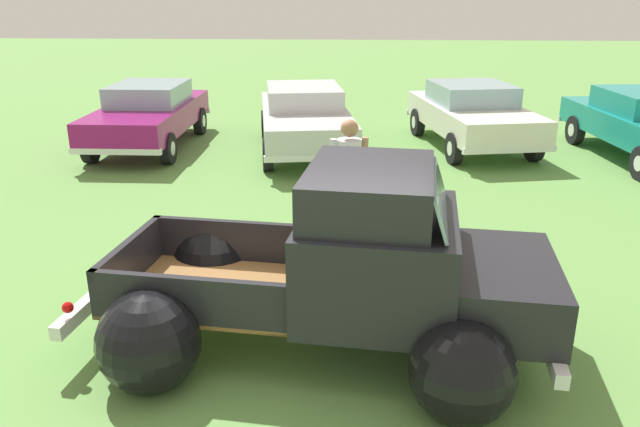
{
  "coord_description": "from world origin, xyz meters",
  "views": [
    {
      "loc": [
        0.38,
        -5.63,
        3.48
      ],
      "look_at": [
        0.0,
        1.39,
        0.93
      ],
      "focal_mm": 35.14,
      "sensor_mm": 36.0,
      "label": 1
    }
  ],
  "objects_px": {
    "show_car_2": "(472,113)",
    "spectator_0": "(349,175)",
    "show_car_0": "(149,113)",
    "show_car_1": "(304,116)",
    "vintage_pickup_truck": "(351,280)"
  },
  "relations": [
    {
      "from": "show_car_1",
      "to": "show_car_2",
      "type": "bearing_deg",
      "value": 90.42
    },
    {
      "from": "spectator_0",
      "to": "vintage_pickup_truck",
      "type": "bearing_deg",
      "value": 167.01
    },
    {
      "from": "vintage_pickup_truck",
      "to": "show_car_1",
      "type": "distance_m",
      "value": 8.22
    },
    {
      "from": "show_car_2",
      "to": "spectator_0",
      "type": "xyz_separation_m",
      "value": [
        -2.75,
        -6.08,
        0.27
      ]
    },
    {
      "from": "show_car_1",
      "to": "spectator_0",
      "type": "bearing_deg",
      "value": 2.12
    },
    {
      "from": "vintage_pickup_truck",
      "to": "spectator_0",
      "type": "xyz_separation_m",
      "value": [
        -0.06,
        2.66,
        0.29
      ]
    },
    {
      "from": "show_car_2",
      "to": "vintage_pickup_truck",
      "type": "bearing_deg",
      "value": -27.96
    },
    {
      "from": "show_car_0",
      "to": "show_car_2",
      "type": "bearing_deg",
      "value": 93.02
    },
    {
      "from": "vintage_pickup_truck",
      "to": "show_car_0",
      "type": "distance_m",
      "value": 9.55
    },
    {
      "from": "show_car_0",
      "to": "show_car_1",
      "type": "xyz_separation_m",
      "value": [
        3.57,
        -0.19,
        0.0
      ]
    },
    {
      "from": "show_car_0",
      "to": "show_car_2",
      "type": "height_order",
      "value": "same"
    },
    {
      "from": "show_car_0",
      "to": "spectator_0",
      "type": "xyz_separation_m",
      "value": [
        4.61,
        -5.67,
        0.27
      ]
    },
    {
      "from": "vintage_pickup_truck",
      "to": "show_car_1",
      "type": "relative_size",
      "value": 0.97
    },
    {
      "from": "vintage_pickup_truck",
      "to": "spectator_0",
      "type": "height_order",
      "value": "vintage_pickup_truck"
    },
    {
      "from": "show_car_2",
      "to": "spectator_0",
      "type": "bearing_deg",
      "value": -35.17
    }
  ]
}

